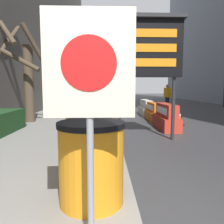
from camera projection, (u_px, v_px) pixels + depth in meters
bare_tree at (25, 71)px, 8.43m from camera, size 1.98×2.24×4.12m
barrel_drum_foreground at (91, 162)px, 2.53m from camera, size 0.78×0.78×0.95m
barrel_drum_middle at (90, 142)px, 3.48m from camera, size 0.78×0.78×0.95m
barrel_drum_back at (94, 131)px, 4.43m from camera, size 0.78×0.78×0.95m
warning_sign at (89, 80)px, 1.76m from camera, size 0.74×0.08×1.96m
message_board at (148, 49)px, 6.02m from camera, size 2.03×0.36×3.45m
jersey_barrier_red_striped at (166, 118)px, 7.92m from camera, size 0.60×1.75×0.92m
jersey_barrier_orange_near at (153, 113)px, 10.06m from camera, size 0.50×1.64×0.82m
jersey_barrier_white at (146, 109)px, 11.95m from camera, size 0.58×1.84×0.85m
traffic_cone_near at (178, 117)px, 8.86m from camera, size 0.39×0.39×0.69m
traffic_cone_mid at (177, 111)px, 11.00m from camera, size 0.37×0.37×0.66m
traffic_light_near_curb at (119, 63)px, 14.67m from camera, size 0.28×0.44×4.39m
pedestrian_worker at (167, 95)px, 15.32m from camera, size 0.44×0.53×1.75m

